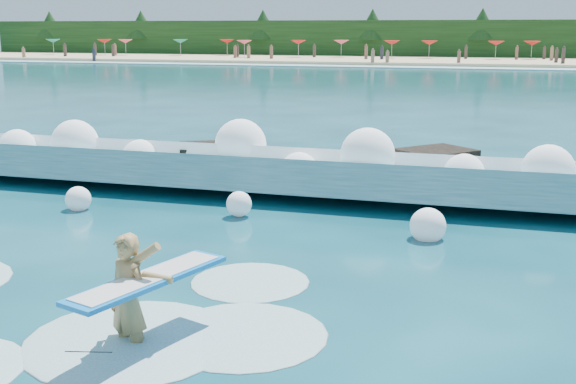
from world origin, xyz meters
name	(u,v)px	position (x,y,z in m)	size (l,w,h in m)	color
ground	(160,287)	(0.00, 0.00, 0.00)	(200.00, 200.00, 0.00)	#083643
beach	(463,61)	(0.00, 78.00, 0.20)	(140.00, 20.00, 0.40)	tan
wet_band	(457,67)	(0.00, 67.00, 0.04)	(140.00, 5.00, 0.08)	silver
treeline	(469,40)	(0.00, 88.00, 2.50)	(140.00, 4.00, 5.00)	black
breaking_wave	(263,172)	(-0.63, 6.89, 0.49)	(16.33, 2.62, 1.41)	teal
rock_cluster	(313,171)	(0.36, 8.03, 0.38)	(8.03, 2.98, 1.20)	black
surfer_with_board	(133,296)	(0.63, -1.97, 0.65)	(1.28, 2.94, 1.76)	#A7824E
wave_spray	(259,157)	(-0.66, 6.75, 0.89)	(14.65, 4.56, 1.81)	white
surf_foam	(102,323)	(-0.14, -1.49, 0.00)	(9.37, 5.91, 0.14)	silver
beach_umbrellas	(464,43)	(-0.13, 80.18, 2.25)	(111.86, 6.90, 0.50)	#127565
beachgoers	(425,55)	(-4.03, 73.83, 1.07)	(103.57, 13.55, 1.93)	#3F332D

